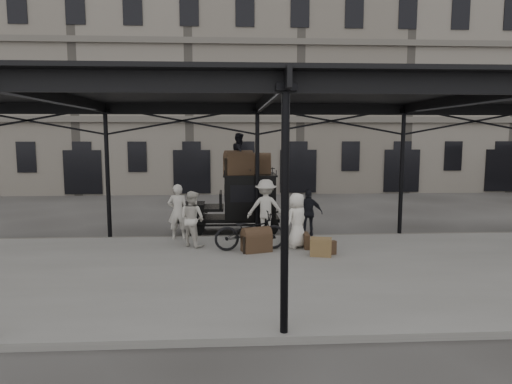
% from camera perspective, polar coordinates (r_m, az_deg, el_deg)
% --- Properties ---
extents(ground, '(120.00, 120.00, 0.00)m').
position_cam_1_polar(ground, '(13.88, 0.66, -7.80)').
color(ground, '#383533').
rests_on(ground, ground).
extents(platform, '(28.00, 8.00, 0.15)m').
position_cam_1_polar(platform, '(11.94, 1.33, -9.92)').
color(platform, slate).
rests_on(platform, ground).
extents(canopy, '(22.50, 9.00, 4.74)m').
position_cam_1_polar(canopy, '(11.74, 1.28, 12.11)').
color(canopy, black).
rests_on(canopy, ground).
extents(building_frontage, '(64.00, 8.00, 14.00)m').
position_cam_1_polar(building_frontage, '(31.58, -1.62, 13.35)').
color(building_frontage, slate).
rests_on(building_frontage, ground).
extents(taxi, '(3.65, 1.55, 2.18)m').
position_cam_1_polar(taxi, '(16.63, -1.91, -1.08)').
color(taxi, black).
rests_on(taxi, ground).
extents(porter_left, '(0.67, 0.44, 1.83)m').
position_cam_1_polar(porter_left, '(15.28, -9.74, -2.43)').
color(porter_left, beige).
rests_on(porter_left, platform).
extents(porter_midleft, '(1.06, 1.03, 1.73)m').
position_cam_1_polar(porter_midleft, '(14.23, -7.97, -3.32)').
color(porter_midleft, beige).
rests_on(porter_midleft, platform).
extents(porter_centre, '(0.97, 0.95, 1.68)m').
position_cam_1_polar(porter_centre, '(14.00, 5.12, -3.54)').
color(porter_centre, silver).
rests_on(porter_centre, platform).
extents(porter_official, '(0.99, 0.55, 1.60)m').
position_cam_1_polar(porter_official, '(15.64, 6.60, -2.59)').
color(porter_official, black).
rests_on(porter_official, platform).
extents(porter_right, '(1.31, 0.82, 1.95)m').
position_cam_1_polar(porter_right, '(15.42, 1.22, -2.02)').
color(porter_right, beige).
rests_on(porter_right, platform).
extents(bicycle, '(2.23, 1.01, 1.13)m').
position_cam_1_polar(bicycle, '(13.70, -0.72, -4.92)').
color(bicycle, black).
rests_on(bicycle, platform).
extents(porter_roof, '(0.72, 0.83, 1.47)m').
position_cam_1_polar(porter_roof, '(16.37, -2.04, 4.81)').
color(porter_roof, black).
rests_on(porter_roof, taxi).
extents(steamer_trunk_roof_near, '(1.10, 0.84, 0.72)m').
position_cam_1_polar(steamer_trunk_roof_near, '(16.24, -2.19, 3.46)').
color(steamer_trunk_roof_near, '#482E21').
rests_on(steamer_trunk_roof_near, taxi).
extents(steamer_trunk_roof_far, '(0.86, 0.53, 0.63)m').
position_cam_1_polar(steamer_trunk_roof_far, '(16.72, 0.35, 3.42)').
color(steamer_trunk_roof_far, '#482E21').
rests_on(steamer_trunk_roof_far, taxi).
extents(steamer_trunk_platform, '(0.95, 0.74, 0.61)m').
position_cam_1_polar(steamer_trunk_platform, '(13.56, 0.06, -6.18)').
color(steamer_trunk_platform, '#482E21').
rests_on(steamer_trunk_platform, platform).
extents(wicker_hamper, '(0.69, 0.58, 0.50)m').
position_cam_1_polar(wicker_hamper, '(13.25, 8.12, -6.81)').
color(wicker_hamper, olive).
rests_on(wicker_hamper, platform).
extents(suitcase_upright, '(0.17, 0.60, 0.45)m').
position_cam_1_polar(suitcase_upright, '(14.07, 6.28, -6.07)').
color(suitcase_upright, '#482E21').
rests_on(suitcase_upright, platform).
extents(suitcase_flat, '(0.62, 0.33, 0.40)m').
position_cam_1_polar(suitcase_flat, '(13.34, 8.78, -6.95)').
color(suitcase_flat, '#482E21').
rests_on(suitcase_flat, platform).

